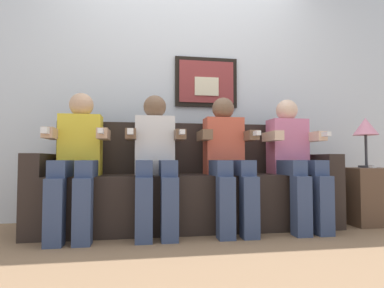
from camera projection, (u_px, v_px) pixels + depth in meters
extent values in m
plane|color=#8C6B4C|center=(195.00, 236.00, 2.38)|extent=(6.37, 6.37, 0.00)
cube|color=silver|center=(182.00, 87.00, 3.19)|extent=(4.90, 0.05, 2.60)
cube|color=black|center=(206.00, 82.00, 3.19)|extent=(0.63, 0.03, 0.50)
cube|color=maroon|center=(206.00, 82.00, 3.18)|extent=(0.55, 0.02, 0.42)
cube|color=beige|center=(207.00, 87.00, 3.16)|extent=(0.24, 0.02, 0.18)
cube|color=#2D231E|center=(189.00, 201.00, 2.67)|extent=(2.22, 0.58, 0.45)
cube|color=#2D231E|center=(186.00, 149.00, 2.91)|extent=(2.22, 0.14, 0.45)
cube|color=#2D231E|center=(41.00, 193.00, 2.49)|extent=(0.14, 0.58, 0.62)
cube|color=#2D231E|center=(318.00, 189.00, 2.87)|extent=(0.14, 0.58, 0.62)
cube|color=yellow|center=(81.00, 145.00, 2.54)|extent=(0.32, 0.20, 0.48)
sphere|color=tan|center=(81.00, 105.00, 2.56)|extent=(0.19, 0.19, 0.19)
cube|color=#38476B|center=(63.00, 168.00, 2.32)|extent=(0.12, 0.40, 0.12)
cube|color=#38476B|center=(88.00, 168.00, 2.35)|extent=(0.12, 0.40, 0.12)
cube|color=#38476B|center=(55.00, 212.00, 2.11)|extent=(0.12, 0.12, 0.45)
cube|color=#38476B|center=(83.00, 212.00, 2.14)|extent=(0.12, 0.12, 0.45)
cube|color=tan|center=(52.00, 134.00, 2.40)|extent=(0.08, 0.28, 0.08)
cube|color=tan|center=(104.00, 134.00, 2.46)|extent=(0.08, 0.28, 0.08)
cube|color=white|center=(101.00, 131.00, 2.30)|extent=(0.04, 0.13, 0.04)
cube|color=white|center=(46.00, 131.00, 2.24)|extent=(0.04, 0.10, 0.04)
cube|color=white|center=(155.00, 146.00, 2.64)|extent=(0.32, 0.20, 0.48)
sphere|color=brown|center=(155.00, 107.00, 2.65)|extent=(0.19, 0.19, 0.19)
cube|color=#38476B|center=(144.00, 168.00, 2.42)|extent=(0.12, 0.40, 0.12)
cube|color=#38476B|center=(167.00, 168.00, 2.45)|extent=(0.12, 0.40, 0.12)
cube|color=#38476B|center=(144.00, 210.00, 2.21)|extent=(0.12, 0.12, 0.45)
cube|color=#38476B|center=(170.00, 209.00, 2.23)|extent=(0.12, 0.12, 0.45)
cube|color=brown|center=(131.00, 135.00, 2.49)|extent=(0.08, 0.28, 0.08)
cube|color=brown|center=(179.00, 135.00, 2.55)|extent=(0.08, 0.28, 0.08)
cube|color=white|center=(182.00, 132.00, 2.40)|extent=(0.04, 0.13, 0.04)
cube|color=white|center=(130.00, 132.00, 2.33)|extent=(0.04, 0.10, 0.04)
cube|color=#D8593F|center=(223.00, 146.00, 2.73)|extent=(0.32, 0.20, 0.48)
sphere|color=brown|center=(223.00, 109.00, 2.75)|extent=(0.19, 0.19, 0.19)
cube|color=#38476B|center=(219.00, 168.00, 2.51)|extent=(0.12, 0.40, 0.12)
cube|color=#38476B|center=(241.00, 168.00, 2.54)|extent=(0.12, 0.40, 0.12)
cube|color=#38476B|center=(226.00, 208.00, 2.30)|extent=(0.12, 0.12, 0.45)
cube|color=#38476B|center=(249.00, 207.00, 2.33)|extent=(0.12, 0.12, 0.45)
cube|color=brown|center=(204.00, 136.00, 2.59)|extent=(0.08, 0.28, 0.08)
cube|color=brown|center=(249.00, 136.00, 2.65)|extent=(0.08, 0.28, 0.08)
cube|color=white|center=(256.00, 133.00, 2.49)|extent=(0.04, 0.13, 0.04)
cube|color=pink|center=(287.00, 147.00, 2.83)|extent=(0.32, 0.20, 0.48)
sphere|color=beige|center=(287.00, 110.00, 2.84)|extent=(0.19, 0.19, 0.19)
cube|color=#38476B|center=(288.00, 167.00, 2.61)|extent=(0.12, 0.40, 0.12)
cube|color=#38476B|center=(309.00, 167.00, 2.63)|extent=(0.12, 0.40, 0.12)
cube|color=#38476B|center=(301.00, 206.00, 2.40)|extent=(0.12, 0.12, 0.45)
cube|color=#38476B|center=(323.00, 205.00, 2.42)|extent=(0.12, 0.12, 0.45)
cube|color=beige|center=(273.00, 136.00, 2.68)|extent=(0.08, 0.28, 0.08)
cube|color=beige|center=(314.00, 137.00, 2.74)|extent=(0.08, 0.28, 0.08)
cube|color=white|center=(325.00, 134.00, 2.58)|extent=(0.04, 0.13, 0.04)
cube|color=brown|center=(366.00, 195.00, 2.86)|extent=(0.40, 0.40, 0.50)
cylinder|color=#333338|center=(366.00, 167.00, 2.91)|extent=(0.14, 0.14, 0.02)
cylinder|color=#333338|center=(366.00, 150.00, 2.92)|extent=(0.02, 0.02, 0.28)
cone|color=pink|center=(365.00, 126.00, 2.93)|extent=(0.22, 0.22, 0.16)
cube|color=white|center=(370.00, 167.00, 2.86)|extent=(0.04, 0.13, 0.02)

